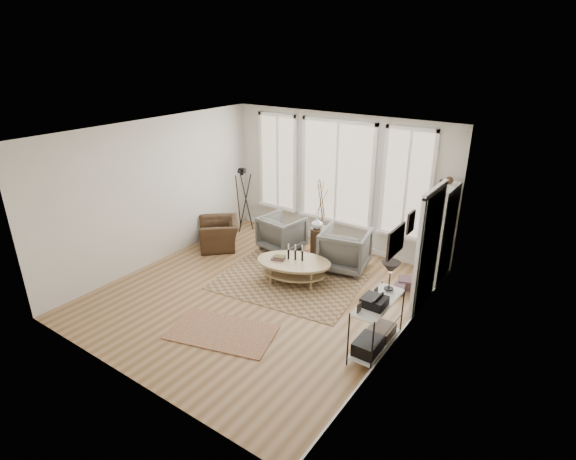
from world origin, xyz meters
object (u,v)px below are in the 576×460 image
Objects in this scene: low_shelf at (377,320)px; accent_chair at (219,234)px; armchair_left at (282,233)px; side_table at (321,219)px; bookcase at (440,236)px; coffee_table at (293,265)px; armchair_right at (345,249)px.

low_shelf is 4.62m from accent_chair.
armchair_left is 0.97m from side_table.
bookcase is 1.28× the size of coffee_table.
bookcase reaches higher than accent_chair.
low_shelf is at bearing 116.25° from armchair_right.
low_shelf is 0.76× the size of side_table.
side_table is at bearing 135.30° from low_shelf.
armchair_right is at bearing -164.64° from bookcase.
coffee_table is 1.40m from side_table.
side_table is 2.30m from accent_chair.
coffee_table is 0.94× the size of side_table.
accent_chair is (-2.05, -0.90, -0.52)m from side_table.
side_table is at bearing -175.12° from bookcase.
bookcase reaches higher than low_shelf.
low_shelf reaches higher than accent_chair.
accent_chair is (-4.45, -1.10, -0.65)m from bookcase.
armchair_left is at bearing 75.16° from accent_chair.
armchair_left reaches higher than coffee_table.
accent_chair is (-2.78, -0.65, -0.11)m from armchair_right.
armchair_left is at bearing -13.51° from armchair_right.
armchair_right reaches higher than armchair_left.
low_shelf is 1.41× the size of armchair_right.
bookcase is 1.19× the size of side_table.
coffee_table is at bearing -81.50° from side_table.
armchair_left is 0.88× the size of accent_chair.
bookcase reaches higher than armchair_right.
coffee_table is (-2.20, -1.50, -0.61)m from bookcase.
bookcase is at bearing 59.28° from accent_chair.
bookcase is 1.58× the size of low_shelf.
bookcase is 2.44× the size of armchair_left.
bookcase is at bearing -176.38° from armchair_right.
bookcase is at bearing -164.95° from armchair_left.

